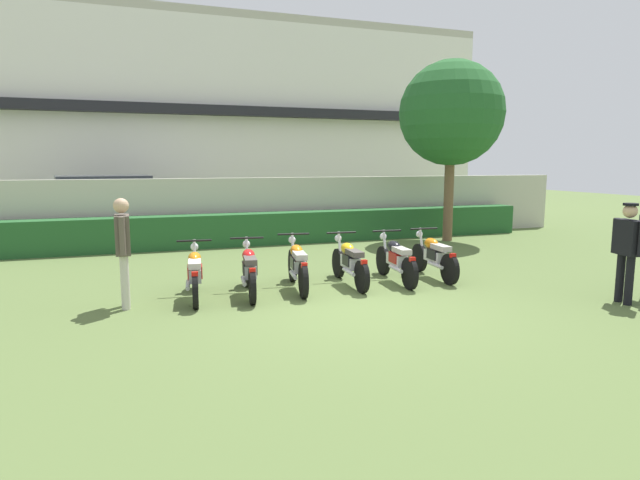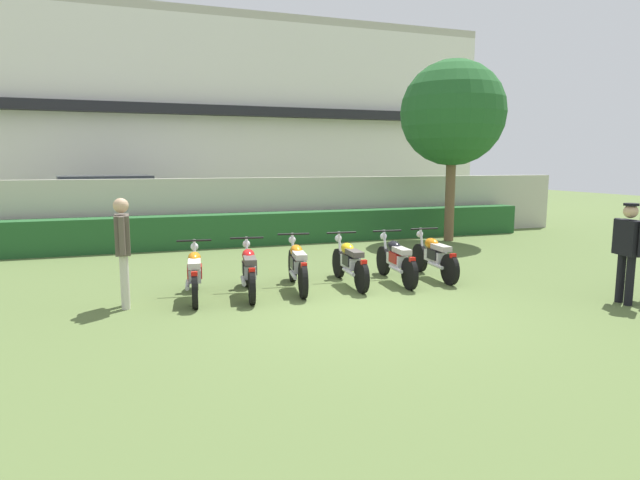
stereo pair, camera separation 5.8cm
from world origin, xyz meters
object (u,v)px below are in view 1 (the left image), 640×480
object	(u,v)px
motorcycle_in_row_5	(434,256)
inspector_person	(123,243)
motorcycle_in_row_0	(195,273)
motorcycle_in_row_3	(349,262)
parked_car	(110,206)
motorcycle_in_row_4	(396,259)
motorcycle_in_row_2	(297,265)
officer_0	(627,245)
tree_near_inspector	(451,114)
motorcycle_in_row_1	(249,270)

from	to	relation	value
motorcycle_in_row_5	inspector_person	world-z (taller)	inspector_person
motorcycle_in_row_0	motorcycle_in_row_3	xyz separation A→B (m)	(2.87, 0.10, -0.00)
motorcycle_in_row_0	parked_car	bearing A→B (deg)	16.53
parked_car	motorcycle_in_row_0	xyz separation A→B (m)	(1.57, -8.99, -0.49)
motorcycle_in_row_5	motorcycle_in_row_4	bearing A→B (deg)	98.72
motorcycle_in_row_2	motorcycle_in_row_5	size ratio (longest dim) A/B	1.03
parked_car	motorcycle_in_row_3	xyz separation A→B (m)	(4.44, -8.89, -0.49)
motorcycle_in_row_0	officer_0	size ratio (longest dim) A/B	1.12
motorcycle_in_row_4	motorcycle_in_row_5	size ratio (longest dim) A/B	1.02
officer_0	motorcycle_in_row_3	bearing A→B (deg)	-25.78
parked_car	officer_0	distance (m)	14.22
tree_near_inspector	motorcycle_in_row_3	xyz separation A→B (m)	(-4.99, -4.37, -3.24)
tree_near_inspector	motorcycle_in_row_0	bearing A→B (deg)	-150.36
parked_car	motorcycle_in_row_4	size ratio (longest dim) A/B	2.45
motorcycle_in_row_2	officer_0	xyz separation A→B (m)	(4.76, -2.74, 0.52)
motorcycle_in_row_0	motorcycle_in_row_1	bearing A→B (deg)	-86.22
parked_car	officer_0	bearing A→B (deg)	-62.99
motorcycle_in_row_2	officer_0	bearing A→B (deg)	-111.20
motorcycle_in_row_0	motorcycle_in_row_5	bearing A→B (deg)	-82.15
motorcycle_in_row_4	inspector_person	world-z (taller)	inspector_person
motorcycle_in_row_0	motorcycle_in_row_5	distance (m)	4.70
motorcycle_in_row_2	officer_0	distance (m)	5.51
parked_car	motorcycle_in_row_2	distance (m)	9.55
parked_car	tree_near_inspector	bearing A→B (deg)	-33.61
motorcycle_in_row_0	motorcycle_in_row_4	xyz separation A→B (m)	(3.81, 0.03, 0.00)
parked_car	motorcycle_in_row_1	bearing A→B (deg)	-82.61
motorcycle_in_row_0	motorcycle_in_row_4	distance (m)	3.81
motorcycle_in_row_2	motorcycle_in_row_4	world-z (taller)	motorcycle_in_row_2
parked_car	motorcycle_in_row_5	world-z (taller)	parked_car
motorcycle_in_row_3	officer_0	xyz separation A→B (m)	(3.72, -2.76, 0.53)
tree_near_inspector	motorcycle_in_row_1	world-z (taller)	tree_near_inspector
motorcycle_in_row_1	motorcycle_in_row_3	distance (m)	1.96
motorcycle_in_row_2	officer_0	size ratio (longest dim) A/B	1.18
inspector_person	officer_0	size ratio (longest dim) A/B	1.06
parked_car	motorcycle_in_row_5	distance (m)	10.89
tree_near_inspector	motorcycle_in_row_2	size ratio (longest dim) A/B	2.66
motorcycle_in_row_0	motorcycle_in_row_2	world-z (taller)	motorcycle_in_row_2
motorcycle_in_row_1	motorcycle_in_row_5	bearing A→B (deg)	-79.68
tree_near_inspector	motorcycle_in_row_4	distance (m)	6.83
tree_near_inspector	officer_0	distance (m)	7.73
motorcycle_in_row_0	motorcycle_in_row_1	world-z (taller)	motorcycle_in_row_1
parked_car	motorcycle_in_row_0	world-z (taller)	parked_car
motorcycle_in_row_4	motorcycle_in_row_0	bearing A→B (deg)	95.62
parked_car	motorcycle_in_row_2	bearing A→B (deg)	-77.09
motorcycle_in_row_1	inspector_person	world-z (taller)	inspector_person
motorcycle_in_row_3	motorcycle_in_row_4	size ratio (longest dim) A/B	1.00
parked_car	motorcycle_in_row_1	distance (m)	9.39
motorcycle_in_row_1	motorcycle_in_row_3	bearing A→B (deg)	-77.66
motorcycle_in_row_3	motorcycle_in_row_5	distance (m)	1.83
parked_car	officer_0	world-z (taller)	parked_car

